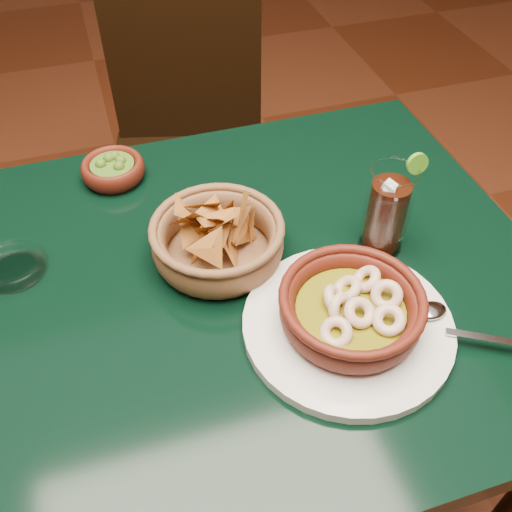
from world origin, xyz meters
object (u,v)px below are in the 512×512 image
object	(u,v)px
shrimp_plate	(351,313)
cola_drink	(387,211)
dining_table	(170,334)
dining_chair	(189,149)
chip_basket	(218,239)

from	to	relation	value
shrimp_plate	cola_drink	xyz separation A→B (m)	(0.12, 0.14, 0.04)
dining_table	shrimp_plate	size ratio (longest dim) A/B	3.15
shrimp_plate	dining_chair	bearing A→B (deg)	94.14
chip_basket	cola_drink	distance (m)	0.27
chip_basket	cola_drink	bearing A→B (deg)	-11.77
dining_chair	cola_drink	world-z (taller)	cola_drink
dining_chair	cola_drink	distance (m)	0.80
dining_chair	cola_drink	bearing A→B (deg)	-75.72
dining_table	dining_chair	distance (m)	0.74
shrimp_plate	chip_basket	bearing A→B (deg)	125.61
dining_table	shrimp_plate	world-z (taller)	shrimp_plate
dining_chair	chip_basket	world-z (taller)	dining_chair
dining_chair	shrimp_plate	world-z (taller)	dining_chair
dining_table	chip_basket	world-z (taller)	chip_basket
dining_chair	shrimp_plate	bearing A→B (deg)	-85.86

